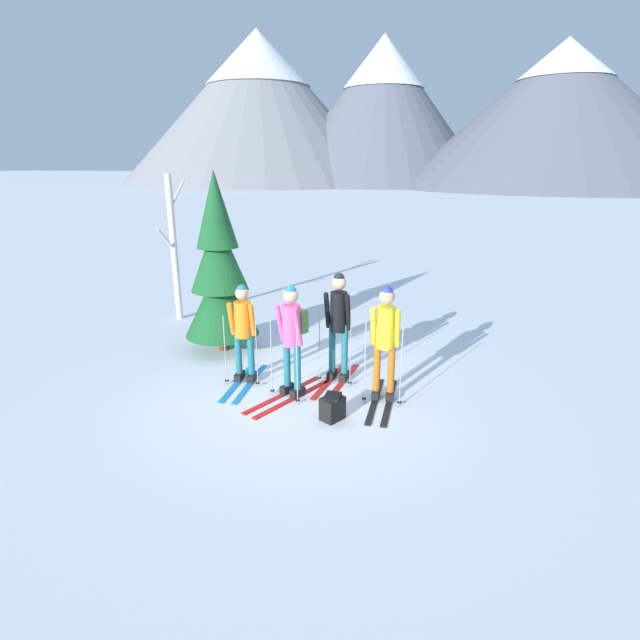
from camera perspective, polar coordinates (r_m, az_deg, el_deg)
The scene contains 9 objects.
ground_plane at distance 8.34m, azimuth -1.61°, elevation -7.59°, with size 400.00×400.00×0.00m, color white.
skier_in_orange at distance 8.30m, azimuth -8.72°, elevation -1.12°, with size 0.61×1.59×1.68m.
skier_in_pink at distance 7.69m, azimuth -3.20°, elevation -1.66°, with size 1.00×1.67×1.79m.
skier_in_black at distance 8.23m, azimuth 2.11°, elevation -0.18°, with size 0.61×1.62×1.85m.
skier_in_yellow at distance 7.61m, azimuth 7.45°, elevation -1.85°, with size 0.61×1.60×1.81m.
pine_tree_near at distance 9.67m, azimuth -11.39°, elevation 5.41°, with size 1.42×1.42×3.43m.
birch_tree_tall at distance 11.99m, azimuth -16.28°, elevation 7.99°, with size 0.15×1.33×3.31m.
backpack_on_snow_front at distance 7.27m, azimuth 1.42°, elevation -9.90°, with size 0.37×0.40×0.38m.
mountain_ridge_distant at distance 86.98m, azimuth 12.69°, elevation 22.08°, with size 114.64×50.52×24.60m.
Camera 1 is at (2.12, -7.25, 3.53)m, focal length 28.13 mm.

